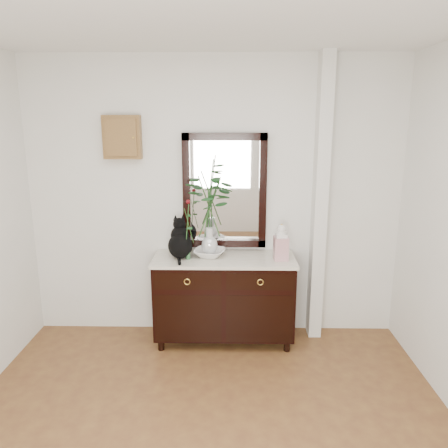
{
  "coord_description": "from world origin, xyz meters",
  "views": [
    {
      "loc": [
        0.17,
        -2.16,
        2.13
      ],
      "look_at": [
        0.1,
        1.63,
        1.2
      ],
      "focal_mm": 35.0,
      "sensor_mm": 36.0,
      "label": 1
    }
  ],
  "objects_px": {
    "lotus_bowl": "(210,253)",
    "cat": "(180,238)",
    "ginger_jar": "(281,242)",
    "sideboard": "(224,295)"
  },
  "relations": [
    {
      "from": "cat",
      "to": "sideboard",
      "type": "bearing_deg",
      "value": -11.33
    },
    {
      "from": "cat",
      "to": "lotus_bowl",
      "type": "xyz_separation_m",
      "value": [
        0.27,
        0.02,
        -0.15
      ]
    },
    {
      "from": "lotus_bowl",
      "to": "cat",
      "type": "bearing_deg",
      "value": -175.53
    },
    {
      "from": "lotus_bowl",
      "to": "ginger_jar",
      "type": "xyz_separation_m",
      "value": [
        0.66,
        -0.08,
        0.14
      ]
    },
    {
      "from": "sideboard",
      "to": "cat",
      "type": "xyz_separation_m",
      "value": [
        -0.41,
        0.01,
        0.56
      ]
    },
    {
      "from": "sideboard",
      "to": "cat",
      "type": "height_order",
      "value": "cat"
    },
    {
      "from": "cat",
      "to": "lotus_bowl",
      "type": "height_order",
      "value": "cat"
    },
    {
      "from": "sideboard",
      "to": "lotus_bowl",
      "type": "relative_size",
      "value": 4.6
    },
    {
      "from": "sideboard",
      "to": "lotus_bowl",
      "type": "height_order",
      "value": "lotus_bowl"
    },
    {
      "from": "lotus_bowl",
      "to": "sideboard",
      "type": "bearing_deg",
      "value": -13.98
    }
  ]
}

